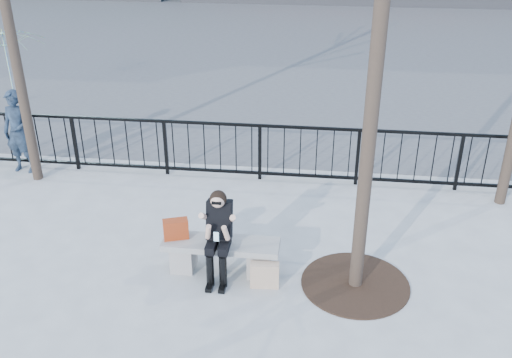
# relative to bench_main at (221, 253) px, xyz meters

# --- Properties ---
(ground) EXTENTS (120.00, 120.00, 0.00)m
(ground) POSITION_rel_bench_main_xyz_m (0.00, 0.00, -0.30)
(ground) COLOR gray
(ground) RESTS_ON ground
(street_surface) EXTENTS (60.00, 23.00, 0.01)m
(street_surface) POSITION_rel_bench_main_xyz_m (0.00, 15.00, -0.30)
(street_surface) COLOR #474747
(street_surface) RESTS_ON ground
(railing) EXTENTS (14.00, 0.06, 1.10)m
(railing) POSITION_rel_bench_main_xyz_m (0.00, 3.00, 0.25)
(railing) COLOR black
(railing) RESTS_ON ground
(tree_grate) EXTENTS (1.50, 1.50, 0.02)m
(tree_grate) POSITION_rel_bench_main_xyz_m (1.90, -0.10, -0.29)
(tree_grate) COLOR black
(tree_grate) RESTS_ON ground
(bench_main) EXTENTS (1.65, 0.46, 0.49)m
(bench_main) POSITION_rel_bench_main_xyz_m (0.00, 0.00, 0.00)
(bench_main) COLOR gray
(bench_main) RESTS_ON ground
(seated_woman) EXTENTS (0.50, 0.64, 1.34)m
(seated_woman) POSITION_rel_bench_main_xyz_m (0.00, -0.16, 0.37)
(seated_woman) COLOR black
(seated_woman) RESTS_ON ground
(handbag) EXTENTS (0.38, 0.27, 0.29)m
(handbag) POSITION_rel_bench_main_xyz_m (-0.64, 0.02, 0.33)
(handbag) COLOR #953112
(handbag) RESTS_ON bench_main
(shopping_bag) EXTENTS (0.40, 0.17, 0.37)m
(shopping_bag) POSITION_rel_bench_main_xyz_m (0.66, -0.29, -0.11)
(shopping_bag) COLOR beige
(shopping_bag) RESTS_ON ground
(standing_man) EXTENTS (0.62, 0.43, 1.63)m
(standing_man) POSITION_rel_bench_main_xyz_m (-4.40, 2.80, 0.51)
(standing_man) COLOR black
(standing_man) RESTS_ON ground
(vendor_umbrella) EXTENTS (2.32, 2.36, 1.92)m
(vendor_umbrella) POSITION_rel_bench_main_xyz_m (-6.60, 6.51, 0.66)
(vendor_umbrella) COLOR yellow
(vendor_umbrella) RESTS_ON ground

